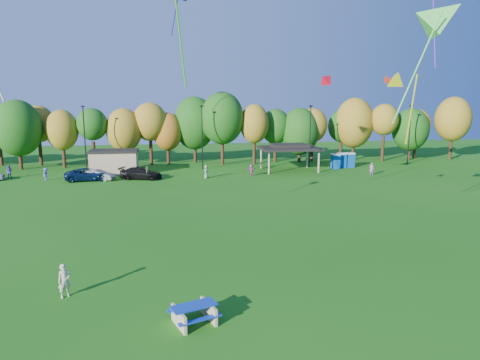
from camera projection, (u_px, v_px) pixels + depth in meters
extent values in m
plane|color=#19600F|center=(226.00, 285.00, 22.46)|extent=(160.00, 160.00, 0.00)
cylinder|color=black|center=(1.00, 152.00, 65.03)|extent=(0.50, 0.50, 4.12)
cylinder|color=black|center=(20.00, 157.00, 61.18)|extent=(0.50, 0.50, 3.56)
ellipsoid|color=#144C0F|center=(18.00, 128.00, 60.44)|extent=(6.62, 6.62, 8.00)
cylinder|color=black|center=(41.00, 153.00, 65.36)|extent=(0.50, 0.50, 3.79)
ellipsoid|color=olive|center=(38.00, 124.00, 64.57)|extent=(4.94, 4.94, 5.58)
cylinder|color=black|center=(64.00, 156.00, 62.92)|extent=(0.50, 0.50, 3.34)
ellipsoid|color=olive|center=(62.00, 130.00, 62.23)|extent=(4.61, 4.61, 5.88)
cylinder|color=black|center=(94.00, 154.00, 63.42)|extent=(0.50, 0.50, 3.82)
ellipsoid|color=#144C0F|center=(92.00, 124.00, 62.63)|extent=(4.43, 4.43, 4.73)
cylinder|color=black|center=(125.00, 155.00, 64.82)|extent=(0.50, 0.50, 3.25)
ellipsoid|color=olive|center=(124.00, 130.00, 64.14)|extent=(5.33, 5.33, 6.53)
cylinder|color=black|center=(151.00, 152.00, 65.93)|extent=(0.50, 0.50, 3.96)
ellipsoid|color=olive|center=(150.00, 122.00, 65.11)|extent=(5.31, 5.31, 5.82)
cylinder|color=black|center=(168.00, 154.00, 66.70)|extent=(0.50, 0.50, 3.05)
ellipsoid|color=#995914|center=(168.00, 132.00, 66.07)|extent=(4.54, 4.54, 5.87)
cylinder|color=black|center=(195.00, 151.00, 68.48)|extent=(0.50, 0.50, 3.77)
ellipsoid|color=#144C0F|center=(195.00, 123.00, 67.70)|extent=(6.69, 6.69, 8.35)
cylinder|color=black|center=(222.00, 151.00, 66.19)|extent=(0.50, 0.50, 4.28)
ellipsoid|color=#144C0F|center=(222.00, 118.00, 65.30)|extent=(6.64, 6.64, 8.01)
cylinder|color=black|center=(254.00, 152.00, 66.72)|extent=(0.50, 0.50, 3.76)
ellipsoid|color=olive|center=(254.00, 124.00, 65.94)|extent=(4.49, 4.49, 6.02)
cylinder|color=black|center=(275.00, 151.00, 69.36)|extent=(0.50, 0.50, 3.43)
ellipsoid|color=#144C0F|center=(275.00, 126.00, 68.65)|extent=(4.77, 4.77, 5.63)
cylinder|color=black|center=(299.00, 153.00, 69.20)|extent=(0.50, 0.50, 2.95)
ellipsoid|color=#144C0F|center=(300.00, 131.00, 68.58)|extent=(6.14, 6.14, 7.54)
cylinder|color=black|center=(312.00, 151.00, 69.97)|extent=(0.50, 0.50, 3.52)
ellipsoid|color=olive|center=(313.00, 125.00, 69.24)|extent=(4.78, 4.78, 5.53)
cylinder|color=black|center=(341.00, 149.00, 72.51)|extent=(0.50, 0.50, 3.39)
ellipsoid|color=#144C0F|center=(342.00, 126.00, 71.80)|extent=(4.54, 4.54, 5.46)
cylinder|color=black|center=(353.00, 149.00, 71.50)|extent=(0.50, 0.50, 3.72)
ellipsoid|color=olive|center=(354.00, 123.00, 70.73)|extent=(6.32, 6.32, 8.24)
cylinder|color=black|center=(383.00, 149.00, 70.26)|extent=(0.50, 0.50, 4.06)
ellipsoid|color=olive|center=(384.00, 120.00, 69.42)|extent=(4.50, 4.50, 5.13)
cylinder|color=black|center=(409.00, 151.00, 71.70)|extent=(0.50, 0.50, 3.05)
ellipsoid|color=#144C0F|center=(411.00, 129.00, 71.06)|extent=(5.97, 5.97, 7.05)
cylinder|color=black|center=(414.00, 148.00, 73.46)|extent=(0.50, 0.50, 3.55)
ellipsoid|color=olive|center=(416.00, 124.00, 72.73)|extent=(4.60, 4.60, 4.99)
cylinder|color=black|center=(451.00, 147.00, 72.53)|extent=(0.50, 0.50, 4.07)
ellipsoid|color=olive|center=(453.00, 119.00, 71.68)|extent=(5.83, 5.83, 7.42)
cylinder|color=black|center=(85.00, 140.00, 58.21)|extent=(0.16, 0.16, 9.00)
cube|color=black|center=(83.00, 106.00, 57.41)|extent=(0.50, 0.25, 0.18)
cylinder|color=black|center=(202.00, 138.00, 60.81)|extent=(0.16, 0.16, 9.00)
cube|color=black|center=(202.00, 106.00, 60.01)|extent=(0.50, 0.25, 0.18)
cylinder|color=black|center=(310.00, 137.00, 63.40)|extent=(0.16, 0.16, 9.00)
cube|color=black|center=(311.00, 106.00, 62.60)|extent=(0.50, 0.25, 0.18)
cylinder|color=black|center=(409.00, 135.00, 66.00)|extent=(0.16, 0.16, 9.00)
cube|color=black|center=(411.00, 106.00, 65.20)|extent=(0.50, 0.25, 0.18)
cube|color=tan|center=(115.00, 163.00, 57.45)|extent=(6.00, 4.00, 3.00)
cube|color=black|center=(114.00, 151.00, 57.16)|extent=(6.30, 4.30, 0.25)
cylinder|color=tan|center=(269.00, 163.00, 57.38)|extent=(0.24, 0.24, 3.00)
cylinder|color=tan|center=(319.00, 162.00, 58.52)|extent=(0.24, 0.24, 3.00)
cylinder|color=tan|center=(261.00, 158.00, 62.23)|extent=(0.24, 0.24, 3.00)
cylinder|color=tan|center=(307.00, 157.00, 63.37)|extent=(0.24, 0.24, 3.00)
cube|color=black|center=(289.00, 148.00, 60.08)|extent=(8.20, 6.20, 0.35)
cube|color=black|center=(289.00, 145.00, 60.01)|extent=(5.00, 3.50, 0.45)
cube|color=#0C489C|center=(335.00, 162.00, 62.21)|extent=(1.10, 1.10, 2.00)
cube|color=silver|center=(336.00, 154.00, 62.02)|extent=(1.15, 1.15, 0.18)
cube|color=#0C489C|center=(342.00, 161.00, 63.17)|extent=(1.10, 1.10, 2.00)
cube|color=silver|center=(342.00, 154.00, 62.97)|extent=(1.15, 1.15, 0.18)
cube|color=#0C489C|center=(350.00, 161.00, 63.41)|extent=(1.10, 1.10, 2.00)
cube|color=silver|center=(350.00, 153.00, 63.22)|extent=(1.15, 1.15, 0.18)
cube|color=tan|center=(179.00, 319.00, 18.20)|extent=(0.64, 1.52, 0.78)
cube|color=tan|center=(209.00, 311.00, 18.86)|extent=(0.64, 1.52, 0.78)
cube|color=#1237A4|center=(194.00, 306.00, 18.45)|extent=(2.10, 1.41, 0.06)
cube|color=#1237A4|center=(200.00, 320.00, 17.94)|extent=(1.92, 0.90, 0.05)
cube|color=#1237A4|center=(188.00, 307.00, 19.09)|extent=(1.92, 0.90, 0.05)
imported|color=beige|center=(64.00, 281.00, 20.95)|extent=(0.74, 0.66, 1.70)
imported|color=gray|center=(98.00, 175.00, 52.73)|extent=(4.26, 2.50, 1.33)
imported|color=#0A1D41|center=(88.00, 174.00, 52.64)|extent=(5.71, 3.01, 1.53)
imported|color=black|center=(141.00, 173.00, 53.54)|extent=(5.61, 3.45, 1.52)
imported|color=#5D814F|center=(147.00, 173.00, 53.01)|extent=(0.51, 1.05, 1.74)
imported|color=#6655BB|center=(46.00, 174.00, 52.65)|extent=(0.85, 1.14, 1.57)
imported|color=#5249A2|center=(9.00, 172.00, 54.31)|extent=(0.83, 0.65, 1.67)
imported|color=#CA5FCA|center=(371.00, 169.00, 56.61)|extent=(0.71, 0.65, 1.63)
imported|color=#A8468B|center=(251.00, 170.00, 55.94)|extent=(1.21, 1.46, 1.57)
imported|color=gray|center=(206.00, 172.00, 54.32)|extent=(0.77, 0.95, 1.68)
cylinder|color=navy|center=(175.00, 11.00, 35.22)|extent=(0.90, 1.27, 3.79)
cone|color=red|center=(386.00, 79.00, 47.32)|extent=(1.55, 1.33, 1.34)
cone|color=#4DCC48|center=(444.00, 16.00, 25.91)|extent=(3.98, 3.46, 3.39)
cylinder|color=#4DCC48|center=(417.00, 69.00, 25.49)|extent=(2.39, 0.89, 6.61)
cylinder|color=green|center=(179.00, 31.00, 26.02)|extent=(0.84, 2.40, 6.61)
cone|color=yellow|center=(396.00, 78.00, 29.92)|extent=(1.77, 2.04, 1.76)
cylinder|color=yellow|center=(411.00, 111.00, 29.00)|extent=(0.63, 1.75, 4.73)
cone|color=red|center=(328.00, 79.00, 30.21)|extent=(1.58, 1.49, 1.29)
cylinder|color=#6422B8|center=(434.00, 27.00, 38.66)|extent=(0.95, 2.73, 7.55)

